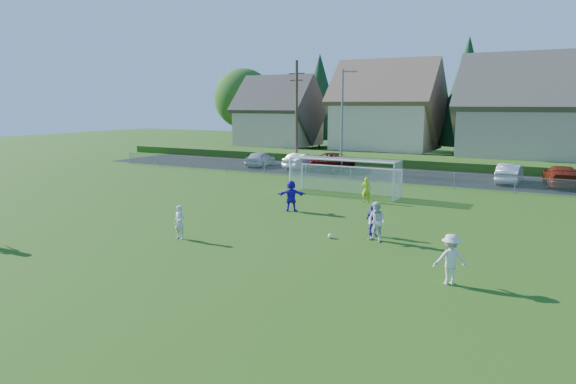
{
  "coord_description": "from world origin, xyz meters",
  "views": [
    {
      "loc": [
        13.01,
        -15.74,
        6.07
      ],
      "look_at": [
        0.0,
        8.0,
        1.4
      ],
      "focal_mm": 32.0,
      "sensor_mm": 36.0,
      "label": 1
    }
  ],
  "objects_px": {
    "goalkeeper": "(366,190)",
    "player_white_b": "(376,222)",
    "player_white_c": "(450,259)",
    "car_g": "(561,176)",
    "player_blue_b": "(291,196)",
    "player_blue_a": "(373,221)",
    "player_white_a": "(180,222)",
    "soccer_goal": "(346,171)",
    "car_f": "(510,173)",
    "car_b": "(302,161)",
    "car_c": "(334,161)",
    "car_a": "(260,159)",
    "soccer_ball": "(330,236)"
  },
  "relations": [
    {
      "from": "player_white_a",
      "to": "soccer_goal",
      "type": "bearing_deg",
      "value": 80.19
    },
    {
      "from": "goalkeeper",
      "to": "player_white_b",
      "type": "bearing_deg",
      "value": 102.09
    },
    {
      "from": "soccer_ball",
      "to": "player_white_b",
      "type": "relative_size",
      "value": 0.12
    },
    {
      "from": "player_white_c",
      "to": "car_g",
      "type": "xyz_separation_m",
      "value": [
        2.89,
        25.4,
        -0.09
      ]
    },
    {
      "from": "player_blue_b",
      "to": "car_b",
      "type": "distance_m",
      "value": 19.4
    },
    {
      "from": "car_b",
      "to": "car_f",
      "type": "height_order",
      "value": "car_f"
    },
    {
      "from": "player_blue_a",
      "to": "goalkeeper",
      "type": "xyz_separation_m",
      "value": [
        -3.17,
        7.78,
        0.05
      ]
    },
    {
      "from": "goalkeeper",
      "to": "car_c",
      "type": "xyz_separation_m",
      "value": [
        -8.01,
        13.23,
        0.04
      ]
    },
    {
      "from": "player_white_a",
      "to": "player_blue_b",
      "type": "height_order",
      "value": "player_blue_b"
    },
    {
      "from": "car_a",
      "to": "player_white_b",
      "type": "bearing_deg",
      "value": 125.43
    },
    {
      "from": "player_white_c",
      "to": "car_b",
      "type": "relative_size",
      "value": 0.39
    },
    {
      "from": "player_white_c",
      "to": "car_f",
      "type": "distance_m",
      "value": 25.31
    },
    {
      "from": "soccer_goal",
      "to": "player_blue_b",
      "type": "bearing_deg",
      "value": -95.88
    },
    {
      "from": "player_white_b",
      "to": "car_b",
      "type": "distance_m",
      "value": 26.13
    },
    {
      "from": "player_blue_b",
      "to": "player_blue_a",
      "type": "bearing_deg",
      "value": 126.24
    },
    {
      "from": "goalkeeper",
      "to": "car_b",
      "type": "height_order",
      "value": "goalkeeper"
    },
    {
      "from": "player_blue_b",
      "to": "car_f",
      "type": "bearing_deg",
      "value": -145.92
    },
    {
      "from": "soccer_goal",
      "to": "car_g",
      "type": "bearing_deg",
      "value": 40.7
    },
    {
      "from": "player_blue_a",
      "to": "car_f",
      "type": "relative_size",
      "value": 0.32
    },
    {
      "from": "player_white_c",
      "to": "car_f",
      "type": "relative_size",
      "value": 0.38
    },
    {
      "from": "car_b",
      "to": "car_c",
      "type": "height_order",
      "value": "car_c"
    },
    {
      "from": "car_b",
      "to": "car_a",
      "type": "bearing_deg",
      "value": 8.47
    },
    {
      "from": "player_white_c",
      "to": "player_blue_b",
      "type": "distance_m",
      "value": 13.19
    },
    {
      "from": "player_white_a",
      "to": "goalkeeper",
      "type": "bearing_deg",
      "value": 69.84
    },
    {
      "from": "player_blue_b",
      "to": "car_g",
      "type": "relative_size",
      "value": 0.33
    },
    {
      "from": "goalkeeper",
      "to": "car_b",
      "type": "distance_m",
      "value": 17.0
    },
    {
      "from": "player_white_a",
      "to": "player_white_b",
      "type": "relative_size",
      "value": 0.86
    },
    {
      "from": "goalkeeper",
      "to": "car_c",
      "type": "relative_size",
      "value": 0.26
    },
    {
      "from": "player_blue_a",
      "to": "car_g",
      "type": "height_order",
      "value": "car_g"
    },
    {
      "from": "player_white_a",
      "to": "car_g",
      "type": "xyz_separation_m",
      "value": [
        14.84,
        25.24,
        0.01
      ]
    },
    {
      "from": "player_blue_b",
      "to": "player_white_a",
      "type": "bearing_deg",
      "value": 53.0
    },
    {
      "from": "soccer_ball",
      "to": "goalkeeper",
      "type": "xyz_separation_m",
      "value": [
        -1.64,
        9.14,
        0.67
      ]
    },
    {
      "from": "player_white_b",
      "to": "car_c",
      "type": "xyz_separation_m",
      "value": [
        -11.67,
        21.91,
        -0.07
      ]
    },
    {
      "from": "player_blue_b",
      "to": "player_white_b",
      "type": "bearing_deg",
      "value": 121.87
    },
    {
      "from": "player_blue_a",
      "to": "soccer_goal",
      "type": "height_order",
      "value": "soccer_goal"
    },
    {
      "from": "player_blue_b",
      "to": "player_white_c",
      "type": "bearing_deg",
      "value": 116.25
    },
    {
      "from": "player_white_c",
      "to": "player_blue_a",
      "type": "distance_m",
      "value": 6.66
    },
    {
      "from": "car_a",
      "to": "player_white_c",
      "type": "bearing_deg",
      "value": 125.9
    },
    {
      "from": "soccer_goal",
      "to": "car_a",
      "type": "bearing_deg",
      "value": 141.03
    },
    {
      "from": "player_blue_a",
      "to": "car_g",
      "type": "relative_size",
      "value": 0.27
    },
    {
      "from": "player_white_c",
      "to": "goalkeeper",
      "type": "xyz_separation_m",
      "value": [
        -7.66,
        12.69,
        -0.1
      ]
    },
    {
      "from": "player_white_a",
      "to": "player_white_b",
      "type": "distance_m",
      "value": 8.84
    },
    {
      "from": "player_blue_b",
      "to": "car_a",
      "type": "bearing_deg",
      "value": -79.83
    },
    {
      "from": "player_white_c",
      "to": "player_blue_a",
      "type": "xyz_separation_m",
      "value": [
        -4.49,
        4.92,
        -0.15
      ]
    },
    {
      "from": "soccer_goal",
      "to": "player_white_b",
      "type": "bearing_deg",
      "value": -61.03
    },
    {
      "from": "car_f",
      "to": "player_white_a",
      "type": "bearing_deg",
      "value": 66.55
    },
    {
      "from": "soccer_ball",
      "to": "player_blue_b",
      "type": "xyz_separation_m",
      "value": [
        -4.44,
        4.48,
        0.78
      ]
    },
    {
      "from": "car_b",
      "to": "soccer_goal",
      "type": "relative_size",
      "value": 0.6
    },
    {
      "from": "player_white_b",
      "to": "player_blue_a",
      "type": "xyz_separation_m",
      "value": [
        -0.49,
        0.91,
        -0.17
      ]
    },
    {
      "from": "player_blue_a",
      "to": "player_blue_b",
      "type": "distance_m",
      "value": 6.74
    }
  ]
}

